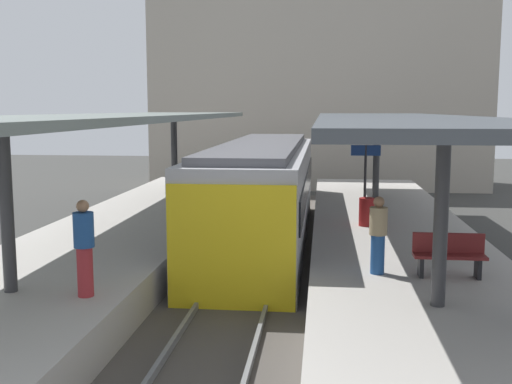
% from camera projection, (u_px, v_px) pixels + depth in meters
% --- Properties ---
extents(ground_plane, '(80.00, 80.00, 0.00)m').
position_uv_depth(ground_plane, '(249.00, 278.00, 15.78)').
color(ground_plane, '#383835').
extents(platform_left, '(4.40, 28.00, 1.00)m').
position_uv_depth(platform_left, '(106.00, 255.00, 16.12)').
color(platform_left, '#ADA8A0').
rests_on(platform_left, ground_plane).
extents(platform_right, '(4.40, 28.00, 1.00)m').
position_uv_depth(platform_right, '(401.00, 263.00, 15.30)').
color(platform_right, '#ADA8A0').
rests_on(platform_right, ground_plane).
extents(track_ballast, '(3.20, 28.00, 0.20)m').
position_uv_depth(track_ballast, '(249.00, 274.00, 15.76)').
color(track_ballast, '#4C4742').
rests_on(track_ballast, ground_plane).
extents(rail_near_side, '(0.08, 28.00, 0.14)m').
position_uv_depth(rail_near_side, '(222.00, 267.00, 15.82)').
color(rail_near_side, slate).
rests_on(rail_near_side, track_ballast).
extents(rail_far_side, '(0.08, 28.00, 0.14)m').
position_uv_depth(rail_far_side, '(277.00, 268.00, 15.66)').
color(rail_far_side, slate).
rests_on(rail_far_side, track_ballast).
extents(commuter_train, '(2.78, 13.14, 3.10)m').
position_uv_depth(commuter_train, '(262.00, 193.00, 18.90)').
color(commuter_train, '#ADADB2').
rests_on(commuter_train, track_ballast).
extents(canopy_left, '(4.18, 21.00, 3.15)m').
position_uv_depth(canopy_left, '(119.00, 119.00, 17.02)').
color(canopy_left, '#333335').
rests_on(canopy_left, platform_left).
extents(canopy_right, '(4.18, 21.00, 3.11)m').
position_uv_depth(canopy_right, '(398.00, 121.00, 16.21)').
color(canopy_right, '#333335').
rests_on(canopy_right, platform_right).
extents(platform_bench, '(1.40, 0.41, 0.86)m').
position_uv_depth(platform_bench, '(449.00, 254.00, 12.15)').
color(platform_bench, black).
rests_on(platform_bench, platform_right).
extents(platform_sign, '(0.90, 0.08, 2.21)m').
position_uv_depth(platform_sign, '(365.00, 164.00, 18.79)').
color(platform_sign, '#262628').
rests_on(platform_sign, platform_right).
extents(litter_bin, '(0.44, 0.44, 0.80)m').
position_uv_depth(litter_bin, '(367.00, 212.00, 17.46)').
color(litter_bin, maroon).
rests_on(litter_bin, platform_right).
extents(passenger_mid_platform, '(0.36, 0.36, 1.73)m').
position_uv_depth(passenger_mid_platform, '(84.00, 247.00, 10.81)').
color(passenger_mid_platform, maroon).
rests_on(passenger_mid_platform, platform_left).
extents(passenger_far_end, '(0.36, 0.36, 1.58)m').
position_uv_depth(passenger_far_end, '(378.00, 234.00, 12.33)').
color(passenger_far_end, navy).
rests_on(passenger_far_end, platform_right).
extents(station_building_backdrop, '(18.00, 6.00, 11.00)m').
position_uv_depth(station_building_backdrop, '(318.00, 88.00, 34.58)').
color(station_building_backdrop, '#A89E8E').
rests_on(station_building_backdrop, ground_plane).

